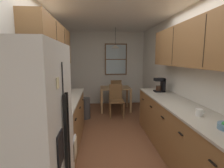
# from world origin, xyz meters

# --- Properties ---
(ground_plane) EXTENTS (12.00, 12.00, 0.00)m
(ground_plane) POSITION_xyz_m (0.00, 1.00, 0.00)
(ground_plane) COLOR brown
(wall_left) EXTENTS (0.10, 9.00, 2.55)m
(wall_left) POSITION_xyz_m (-1.35, 1.00, 1.27)
(wall_left) COLOR white
(wall_left) RESTS_ON ground
(wall_right) EXTENTS (0.10, 9.00, 2.55)m
(wall_right) POSITION_xyz_m (1.35, 1.00, 1.27)
(wall_right) COLOR white
(wall_right) RESTS_ON ground
(wall_back) EXTENTS (4.40, 0.10, 2.55)m
(wall_back) POSITION_xyz_m (0.00, 3.65, 1.27)
(wall_back) COLOR white
(wall_back) RESTS_ON ground
(ceiling_slab) EXTENTS (4.40, 9.00, 0.08)m
(ceiling_slab) POSITION_xyz_m (0.00, 1.00, 2.59)
(ceiling_slab) COLOR white
(refrigerator) EXTENTS (0.73, 0.79, 1.75)m
(refrigerator) POSITION_xyz_m (-0.95, -1.26, 0.88)
(refrigerator) COLOR white
(refrigerator) RESTS_ON ground
(stove_range) EXTENTS (0.66, 0.58, 1.10)m
(stove_range) POSITION_xyz_m (-0.99, -0.56, 0.47)
(stove_range) COLOR white
(stove_range) RESTS_ON ground
(microwave_over_range) EXTENTS (0.39, 0.57, 0.33)m
(microwave_over_range) POSITION_xyz_m (-1.11, -0.56, 1.66)
(microwave_over_range) COLOR black
(counter_left) EXTENTS (0.64, 1.95, 0.90)m
(counter_left) POSITION_xyz_m (-1.00, 0.71, 0.45)
(counter_left) COLOR olive
(counter_left) RESTS_ON ground
(upper_cabinets_left) EXTENTS (0.33, 2.03, 0.72)m
(upper_cabinets_left) POSITION_xyz_m (-1.14, 0.66, 1.88)
(upper_cabinets_left) COLOR olive
(counter_right) EXTENTS (0.64, 3.07, 0.90)m
(counter_right) POSITION_xyz_m (1.00, 0.05, 0.45)
(counter_right) COLOR olive
(counter_right) RESTS_ON ground
(upper_cabinets_right) EXTENTS (0.33, 2.75, 0.70)m
(upper_cabinets_right) POSITION_xyz_m (1.14, 0.00, 1.85)
(upper_cabinets_right) COLOR olive
(dining_table) EXTENTS (0.92, 0.72, 0.73)m
(dining_table) POSITION_xyz_m (0.20, 2.75, 0.61)
(dining_table) COLOR #A87F51
(dining_table) RESTS_ON ground
(dining_chair_near) EXTENTS (0.40, 0.40, 0.90)m
(dining_chair_near) POSITION_xyz_m (0.17, 2.18, 0.50)
(dining_chair_near) COLOR brown
(dining_chair_near) RESTS_ON ground
(dining_chair_far) EXTENTS (0.42, 0.42, 0.90)m
(dining_chair_far) POSITION_xyz_m (0.27, 3.32, 0.50)
(dining_chair_far) COLOR brown
(dining_chair_far) RESTS_ON ground
(pendant_light) EXTENTS (0.27, 0.27, 0.61)m
(pendant_light) POSITION_xyz_m (0.20, 2.75, 1.99)
(pendant_light) COLOR black
(back_window) EXTENTS (0.78, 0.05, 1.10)m
(back_window) POSITION_xyz_m (0.30, 3.58, 1.60)
(back_window) COLOR brown
(trash_bin) EXTENTS (0.28, 0.28, 0.57)m
(trash_bin) POSITION_xyz_m (-0.70, 2.06, 0.29)
(trash_bin) COLOR #3F3F42
(trash_bin) RESTS_ON ground
(storage_canister) EXTENTS (0.13, 0.13, 0.20)m
(storage_canister) POSITION_xyz_m (-1.00, 0.08, 1.00)
(storage_canister) COLOR red
(storage_canister) RESTS_ON counter_left
(dish_towel) EXTENTS (0.02, 0.16, 0.24)m
(dish_towel) POSITION_xyz_m (-0.64, -0.41, 0.50)
(dish_towel) COLOR beige
(coffee_maker) EXTENTS (0.22, 0.18, 0.30)m
(coffee_maker) POSITION_xyz_m (1.05, 1.13, 1.06)
(coffee_maker) COLOR black
(coffee_maker) RESTS_ON counter_right
(mug_by_coffeemaker) EXTENTS (0.12, 0.09, 0.10)m
(mug_by_coffeemaker) POSITION_xyz_m (0.96, -0.49, 0.95)
(mug_by_coffeemaker) COLOR white
(mug_by_coffeemaker) RESTS_ON counter_right
(table_serving_bowl) EXTENTS (0.22, 0.22, 0.06)m
(table_serving_bowl) POSITION_xyz_m (0.13, 2.78, 0.76)
(table_serving_bowl) COLOR silver
(table_serving_bowl) RESTS_ON dining_table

